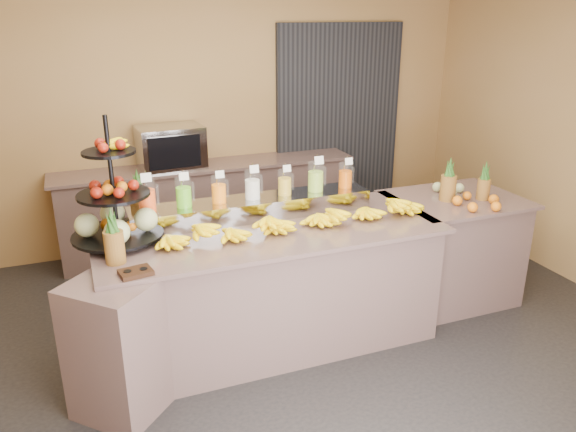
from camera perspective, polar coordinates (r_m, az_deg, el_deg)
ground at (r=4.26m, az=-0.24°, el=-14.43°), size 6.00×6.00×0.00m
room_envelope at (r=4.34m, az=-1.74°, el=12.97°), size 6.04×5.02×2.82m
buffet_counter at (r=4.20m, az=-3.02°, el=-7.61°), size 2.75×1.25×0.93m
right_counter at (r=5.11m, az=16.19°, el=-3.15°), size 1.08×0.88×0.93m
back_ledge at (r=5.99m, az=-8.02°, el=0.95°), size 3.10×0.55×0.93m
pitcher_tray at (r=4.28m, az=-3.59°, el=0.84°), size 1.85×0.30×0.15m
juice_pitcher_orange_a at (r=4.07m, az=-14.15°, el=1.85°), size 0.13×0.13×0.30m
juice_pitcher_green at (r=4.11m, az=-10.56°, el=2.19°), size 0.12×0.12×0.28m
juice_pitcher_orange_b at (r=4.16m, az=-7.04°, el=2.55°), size 0.11×0.11×0.27m
juice_pitcher_milk at (r=4.23m, az=-3.64°, el=3.02°), size 0.12×0.12×0.28m
juice_pitcher_lemon at (r=4.31m, az=-0.34°, el=3.29°), size 0.11×0.11×0.26m
juice_pitcher_lime at (r=4.40m, az=2.83°, el=3.84°), size 0.13×0.13×0.30m
juice_pitcher_orange_c at (r=4.52m, az=5.85°, el=4.00°), size 0.11×0.11×0.26m
banana_heap at (r=4.07m, az=1.16°, el=-0.16°), size 2.12×0.19×0.18m
fruit_stand at (r=3.95m, az=-16.55°, el=0.58°), size 0.74×0.74×0.87m
condiment_caddy at (r=3.50m, az=-15.21°, el=-5.55°), size 0.21×0.17×0.03m
pineapple_left_a at (r=3.64m, az=-17.26°, el=-2.62°), size 0.12×0.12×0.37m
pineapple_left_b at (r=4.31m, az=-14.87°, el=1.39°), size 0.13×0.13×0.41m
right_fruit_pile at (r=4.82m, az=18.05°, el=2.01°), size 0.40×0.38×0.21m
oven_warmer at (r=5.74m, az=-11.85°, el=6.87°), size 0.66×0.48×0.42m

